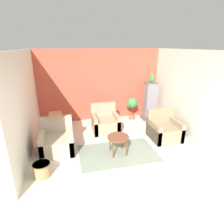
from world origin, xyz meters
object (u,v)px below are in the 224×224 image
at_px(armchair_left, 57,141).
at_px(birdcage, 150,102).
at_px(potted_plant, 132,105).
at_px(parrot, 151,78).
at_px(armchair_right, 164,130).
at_px(armchair_middle, 105,122).
at_px(coffee_table, 118,139).
at_px(wicker_basket, 42,169).

bearing_deg(armchair_left, birdcage, 25.23).
bearing_deg(potted_plant, armchair_left, -147.37).
relative_size(birdcage, parrot, 4.81).
distance_m(armchair_right, armchair_middle, 1.93).
bearing_deg(potted_plant, armchair_right, -76.32).
xyz_separation_m(armchair_right, armchair_middle, (-1.65, 1.00, 0.00)).
relative_size(armchair_left, parrot, 2.92).
xyz_separation_m(coffee_table, potted_plant, (1.18, 2.28, 0.14)).
distance_m(armchair_left, parrot, 3.97).
height_order(armchair_right, birdcage, birdcage).
bearing_deg(birdcage, parrot, 90.00).
height_order(armchair_middle, potted_plant, armchair_middle).
height_order(parrot, potted_plant, parrot).
relative_size(armchair_right, wicker_basket, 2.25).
xyz_separation_m(armchair_left, armchair_right, (3.17, -0.00, 0.00)).
distance_m(coffee_table, parrot, 3.03).
bearing_deg(coffee_table, parrot, 49.25).
xyz_separation_m(birdcage, wicker_basket, (-3.70, -2.61, -0.53)).
distance_m(armchair_middle, wicker_basket, 2.72).
height_order(coffee_table, potted_plant, potted_plant).
height_order(potted_plant, wicker_basket, potted_plant).
bearing_deg(wicker_basket, coffee_table, 14.67).
height_order(coffee_table, birdcage, birdcage).
distance_m(armchair_right, parrot, 2.08).
xyz_separation_m(armchair_left, potted_plant, (2.74, 1.75, 0.30)).
xyz_separation_m(parrot, wicker_basket, (-3.70, -2.62, -1.42)).
relative_size(armchair_left, armchair_right, 1.00).
relative_size(coffee_table, parrot, 1.88).
bearing_deg(parrot, coffee_table, -130.75).
relative_size(coffee_table, wicker_basket, 1.45).
xyz_separation_m(armchair_left, birdcage, (3.39, 1.60, 0.41)).
bearing_deg(birdcage, armchair_right, -98.03).
relative_size(armchair_right, parrot, 2.92).
relative_size(armchair_left, wicker_basket, 2.25).
height_order(coffee_table, armchair_middle, armchair_middle).
bearing_deg(wicker_basket, armchair_middle, 47.80).
bearing_deg(armchair_left, armchair_right, -0.08).
bearing_deg(armchair_left, coffee_table, -18.65).
xyz_separation_m(armchair_middle, parrot, (1.87, 0.61, 1.30)).
height_order(coffee_table, wicker_basket, coffee_table).
height_order(armchair_middle, parrot, parrot).
distance_m(coffee_table, armchair_left, 1.65).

